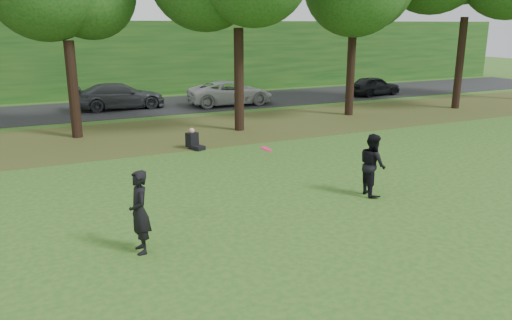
{
  "coord_description": "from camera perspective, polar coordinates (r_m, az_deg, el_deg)",
  "views": [
    {
      "loc": [
        -5.0,
        -8.65,
        4.76
      ],
      "look_at": [
        0.41,
        2.85,
        1.3
      ],
      "focal_mm": 35.0,
      "sensor_mm": 36.0,
      "label": 1
    }
  ],
  "objects": [
    {
      "name": "parked_cars",
      "position": [
        29.45,
        -14.82,
        6.86
      ],
      "size": [
        36.78,
        3.76,
        1.47
      ],
      "color": "black",
      "rests_on": "street"
    },
    {
      "name": "street",
      "position": [
        30.44,
        -15.51,
        5.71
      ],
      "size": [
        70.0,
        7.0,
        0.02
      ],
      "primitive_type": "cube",
      "color": "black",
      "rests_on": "ground"
    },
    {
      "name": "player_right",
      "position": [
        14.6,
        13.17,
        -0.52
      ],
      "size": [
        0.84,
        0.99,
        1.79
      ],
      "primitive_type": "imported",
      "rotation": [
        0.0,
        0.0,
        1.37
      ],
      "color": "black",
      "rests_on": "ground"
    },
    {
      "name": "seated_person",
      "position": [
        19.83,
        -7.16,
        2.16
      ],
      "size": [
        0.67,
        0.83,
        0.83
      ],
      "rotation": [
        0.0,
        0.0,
        0.42
      ],
      "color": "black",
      "rests_on": "ground"
    },
    {
      "name": "frisbee",
      "position": [
        11.75,
        1.17,
        1.29
      ],
      "size": [
        0.27,
        0.28,
        0.14
      ],
      "color": "#FC155B",
      "rests_on": "ground"
    },
    {
      "name": "player_left",
      "position": [
        10.92,
        -13.17,
        -5.82
      ],
      "size": [
        0.44,
        0.67,
        1.82
      ],
      "primitive_type": "imported",
      "rotation": [
        0.0,
        0.0,
        -1.58
      ],
      "color": "black",
      "rests_on": "ground"
    },
    {
      "name": "ground",
      "position": [
        11.06,
        4.44,
        -10.29
      ],
      "size": [
        120.0,
        120.0,
        0.0
      ],
      "primitive_type": "plane",
      "color": "#25541A",
      "rests_on": "ground"
    },
    {
      "name": "far_hedge",
      "position": [
        36.07,
        -17.51,
        10.96
      ],
      "size": [
        70.0,
        3.0,
        5.0
      ],
      "primitive_type": "cube",
      "color": "#144717",
      "rests_on": "ground"
    },
    {
      "name": "leaf_litter",
      "position": [
        22.72,
        -11.93,
        2.83
      ],
      "size": [
        60.0,
        7.0,
        0.01
      ],
      "primitive_type": "cube",
      "color": "#4A3A1A",
      "rests_on": "ground"
    }
  ]
}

